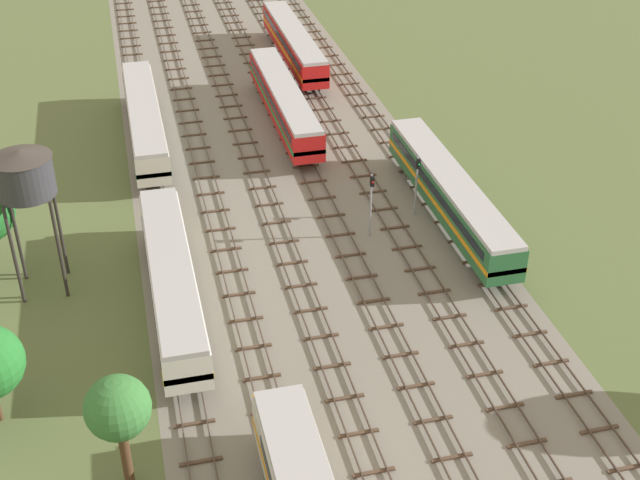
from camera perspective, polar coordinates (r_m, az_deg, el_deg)
The scene contains 17 objects.
ground_plane at distance 77.04m, azimuth -2.68°, elevation 4.86°, with size 480.00×480.00×0.00m, color #5B6B3D.
ballast_bed at distance 77.04m, azimuth -2.68°, elevation 4.87°, with size 26.50×176.00×0.01m, color gray.
track_far_left at distance 76.81m, azimuth -11.10°, elevation 4.29°, with size 2.40×126.00×0.29m.
track_left at distance 77.03m, azimuth -7.77°, elevation 4.70°, with size 2.40×126.00×0.29m.
track_centre_left at distance 77.51m, azimuth -4.46°, elevation 5.09°, with size 2.40×126.00×0.29m.
track_centre at distance 78.25m, azimuth -1.21°, elevation 5.46°, with size 2.40×126.00×0.29m.
track_centre_right at distance 79.24m, azimuth 1.99°, elevation 5.81°, with size 2.40×126.00×0.29m.
track_right at distance 80.47m, azimuth 5.09°, elevation 6.13°, with size 2.40×126.00×0.29m.
diesel_railcar_far_left_near at distance 58.26m, azimuth -9.86°, elevation -2.54°, with size 2.96×20.50×3.80m.
passenger_coach_right_mid at distance 68.33m, azimuth 8.65°, elevation 3.20°, with size 2.96×22.00×3.80m.
passenger_coach_far_left_midfar at distance 81.98m, azimuth -11.65°, elevation 8.00°, with size 2.96×22.00×3.80m.
passenger_coach_centre_far at distance 84.21m, azimuth -2.42°, elevation 9.31°, with size 2.96×22.00×3.80m.
passenger_coach_centre_right_farther at distance 99.98m, azimuth -1.78°, elevation 13.09°, with size 2.96×22.00×3.80m.
water_tower at distance 59.63m, azimuth -19.18°, elevation 4.13°, with size 4.12×4.12×10.79m.
signal_post_nearest at distance 68.50m, azimuth 6.48°, elevation 4.09°, with size 0.28×0.47×5.17m.
signal_post_near at distance 65.20m, azimuth 3.43°, elevation 2.83°, with size 0.28×0.47×5.38m.
lineside_tree_4 at distance 44.61m, azimuth -13.34°, elevation -10.94°, with size 3.41×3.41×7.27m.
Camera 1 is at (-12.78, -11.25, 35.34)m, focal length 47.94 mm.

